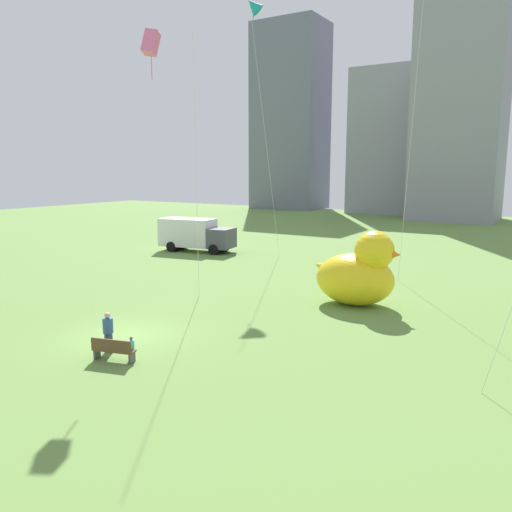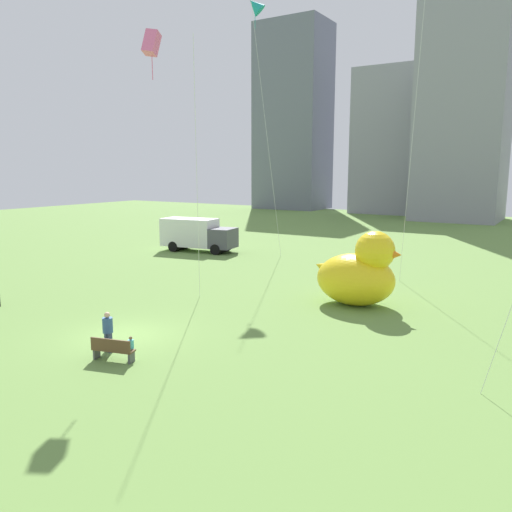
{
  "view_description": "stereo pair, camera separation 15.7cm",
  "coord_description": "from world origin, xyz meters",
  "px_view_note": "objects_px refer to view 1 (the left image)",
  "views": [
    {
      "loc": [
        15.85,
        -15.01,
        7.12
      ],
      "look_at": [
        4.21,
        3.95,
        3.31
      ],
      "focal_mm": 35.77,
      "sensor_mm": 36.0,
      "label": 1
    },
    {
      "loc": [
        15.98,
        -14.93,
        7.12
      ],
      "look_at": [
        4.21,
        3.95,
        3.31
      ],
      "focal_mm": 35.77,
      "sensor_mm": 36.0,
      "label": 2
    }
  ],
  "objects_px": {
    "person_child": "(132,347)",
    "box_truck": "(195,235)",
    "giant_inflatable_duck": "(358,273)",
    "kite_teal": "(253,6)",
    "person_adult": "(108,330)",
    "park_bench": "(113,349)",
    "kite_pink": "(151,45)"
  },
  "relations": [
    {
      "from": "kite_teal",
      "to": "giant_inflatable_duck",
      "type": "bearing_deg",
      "value": -39.15
    },
    {
      "from": "giant_inflatable_duck",
      "to": "kite_teal",
      "type": "distance_m",
      "value": 24.56
    },
    {
      "from": "park_bench",
      "to": "giant_inflatable_duck",
      "type": "height_order",
      "value": "giant_inflatable_duck"
    },
    {
      "from": "kite_teal",
      "to": "person_adult",
      "type": "bearing_deg",
      "value": -72.07
    },
    {
      "from": "kite_pink",
      "to": "person_adult",
      "type": "bearing_deg",
      "value": -64.88
    },
    {
      "from": "park_bench",
      "to": "person_adult",
      "type": "bearing_deg",
      "value": 145.64
    },
    {
      "from": "giant_inflatable_duck",
      "to": "box_truck",
      "type": "xyz_separation_m",
      "value": [
        -18.43,
        9.61,
        -0.25
      ]
    },
    {
      "from": "person_adult",
      "to": "box_truck",
      "type": "xyz_separation_m",
      "value": [
        -12.64,
        21.51,
        0.56
      ]
    },
    {
      "from": "box_truck",
      "to": "kite_pink",
      "type": "xyz_separation_m",
      "value": [
        9.77,
        -15.39,
        11.56
      ]
    },
    {
      "from": "park_bench",
      "to": "person_child",
      "type": "bearing_deg",
      "value": 43.19
    },
    {
      "from": "person_child",
      "to": "box_truck",
      "type": "distance_m",
      "value": 25.81
    },
    {
      "from": "person_adult",
      "to": "giant_inflatable_duck",
      "type": "relative_size",
      "value": 0.34
    },
    {
      "from": "kite_teal",
      "to": "person_child",
      "type": "bearing_deg",
      "value": -69.08
    },
    {
      "from": "person_child",
      "to": "box_truck",
      "type": "xyz_separation_m",
      "value": [
        -14.02,
        21.65,
        0.95
      ]
    },
    {
      "from": "giant_inflatable_duck",
      "to": "kite_pink",
      "type": "relative_size",
      "value": 0.35
    },
    {
      "from": "person_child",
      "to": "giant_inflatable_duck",
      "type": "xyz_separation_m",
      "value": [
        4.41,
        12.04,
        1.2
      ]
    },
    {
      "from": "person_child",
      "to": "person_adult",
      "type": "bearing_deg",
      "value": 174.26
    },
    {
      "from": "person_adult",
      "to": "kite_pink",
      "type": "xyz_separation_m",
      "value": [
        -2.87,
        6.12,
        12.12
      ]
    },
    {
      "from": "giant_inflatable_duck",
      "to": "kite_teal",
      "type": "relative_size",
      "value": 0.24
    },
    {
      "from": "kite_teal",
      "to": "park_bench",
      "type": "bearing_deg",
      "value": -70.54
    },
    {
      "from": "person_child",
      "to": "box_truck",
      "type": "relative_size",
      "value": 0.13
    },
    {
      "from": "person_adult",
      "to": "person_child",
      "type": "height_order",
      "value": "person_adult"
    },
    {
      "from": "person_adult",
      "to": "box_truck",
      "type": "distance_m",
      "value": 24.96
    },
    {
      "from": "person_child",
      "to": "kite_teal",
      "type": "distance_m",
      "value": 30.87
    },
    {
      "from": "person_child",
      "to": "park_bench",
      "type": "bearing_deg",
      "value": -136.81
    },
    {
      "from": "person_adult",
      "to": "box_truck",
      "type": "height_order",
      "value": "box_truck"
    },
    {
      "from": "person_child",
      "to": "kite_pink",
      "type": "relative_size",
      "value": 0.07
    },
    {
      "from": "giant_inflatable_duck",
      "to": "kite_teal",
      "type": "height_order",
      "value": "kite_teal"
    },
    {
      "from": "person_child",
      "to": "box_truck",
      "type": "bearing_deg",
      "value": 122.92
    },
    {
      "from": "box_truck",
      "to": "park_bench",
      "type": "bearing_deg",
      "value": -58.55
    },
    {
      "from": "kite_pink",
      "to": "kite_teal",
      "type": "xyz_separation_m",
      "value": [
        -4.43,
        16.43,
        6.54
      ]
    },
    {
      "from": "giant_inflatable_duck",
      "to": "kite_teal",
      "type": "xyz_separation_m",
      "value": [
        -13.08,
        10.65,
        17.85
      ]
    }
  ]
}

